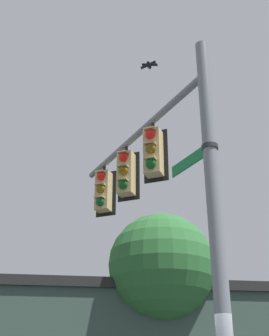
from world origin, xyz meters
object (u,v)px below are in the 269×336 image
(traffic_light_nearest_pole, at_px, (153,152))
(street_name_sign, at_px, (198,155))
(traffic_light_mid_outer, at_px, (103,191))
(bird_flying, at_px, (149,65))
(traffic_light_mid_inner, at_px, (126,173))

(traffic_light_nearest_pole, relative_size, street_name_sign, 1.24)
(traffic_light_nearest_pole, distance_m, street_name_sign, 1.70)
(traffic_light_mid_outer, relative_size, street_name_sign, 1.24)
(traffic_light_mid_outer, xyz_separation_m, bird_flying, (-1.71, 1.20, 2.62))
(traffic_light_mid_inner, distance_m, bird_flying, 2.75)
(traffic_light_mid_inner, bearing_deg, bird_flying, 152.00)
(bird_flying, bearing_deg, traffic_light_nearest_pole, 116.30)
(traffic_light_mid_outer, relative_size, bird_flying, 3.05)
(traffic_light_mid_inner, distance_m, traffic_light_mid_outer, 1.24)
(traffic_light_nearest_pole, relative_size, bird_flying, 3.05)
(traffic_light_mid_inner, xyz_separation_m, traffic_light_mid_outer, (0.95, -0.80, 0.00))
(traffic_light_mid_outer, distance_m, street_name_sign, 4.08)
(traffic_light_nearest_pole, height_order, traffic_light_mid_inner, same)
(traffic_light_nearest_pole, bearing_deg, traffic_light_mid_inner, -39.92)
(traffic_light_nearest_pole, relative_size, traffic_light_mid_inner, 1.00)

